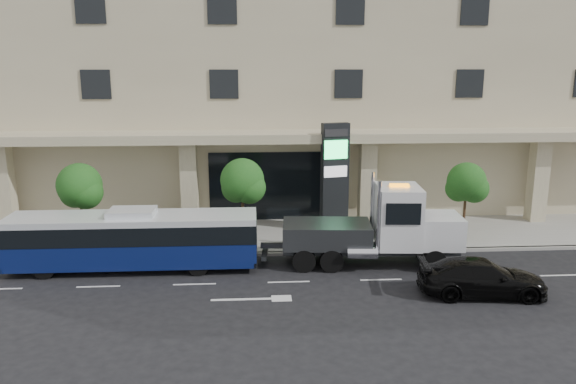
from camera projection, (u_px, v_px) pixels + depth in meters
name	position (u px, v px, depth m)	size (l,w,h in m)	color
ground	(287.00, 269.00, 25.43)	(120.00, 120.00, 0.00)	black
sidewalk	(281.00, 235.00, 30.28)	(120.00, 6.00, 0.15)	gray
curb	(284.00, 253.00, 27.36)	(120.00, 0.30, 0.15)	gray
convention_center	(273.00, 51.00, 38.21)	(60.00, 17.60, 20.00)	tan
tree_left	(80.00, 189.00, 27.61)	(2.27, 2.20, 4.22)	#422B19
tree_mid	(243.00, 183.00, 28.08)	(2.28, 2.20, 4.38)	#422B19
tree_right	(467.00, 185.00, 28.84)	(2.10, 2.00, 4.04)	#422B19
city_bus	(133.00, 239.00, 25.19)	(11.08, 2.38, 2.80)	black
tow_truck	(380.00, 229.00, 25.69)	(9.24, 2.86, 4.19)	#2D3033
black_sedan	(482.00, 278.00, 22.51)	(2.06, 5.06, 1.47)	black
signage_pylon	(335.00, 177.00, 30.24)	(1.55, 0.84, 5.91)	black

